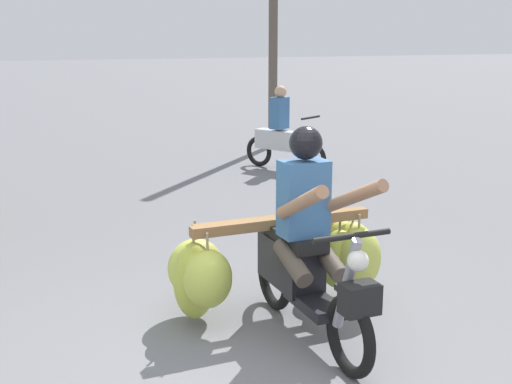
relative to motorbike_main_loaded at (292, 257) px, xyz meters
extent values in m
torus|color=black|center=(-0.05, -0.99, -0.22)|extent=(0.08, 0.56, 0.56)
torus|color=black|center=(-0.06, 0.21, -0.22)|extent=(0.08, 0.56, 0.56)
cube|color=black|center=(-0.05, -0.49, -0.18)|extent=(0.24, 0.56, 0.08)
cube|color=black|center=(-0.05, -0.09, 0.00)|extent=(0.28, 0.64, 0.36)
cube|color=black|center=(-0.05, -0.17, 0.22)|extent=(0.26, 0.60, 0.10)
cylinder|color=gray|center=(-0.05, -0.93, 0.12)|extent=(0.07, 0.28, 0.69)
cylinder|color=black|center=(-0.05, -0.97, 0.46)|extent=(0.56, 0.04, 0.04)
sphere|color=silver|center=(-0.05, -1.05, 0.32)|extent=(0.14, 0.14, 0.14)
cube|color=black|center=(-0.05, -1.09, 0.08)|extent=(0.24, 0.16, 0.20)
cube|color=black|center=(-0.05, -0.99, 0.08)|extent=(0.10, 0.28, 0.04)
cube|color=olive|center=(-0.05, 0.06, 0.28)|extent=(1.50, 0.11, 0.08)
cube|color=olive|center=(-0.06, 0.24, 0.25)|extent=(1.35, 0.09, 0.06)
ellipsoid|color=#BCC64C|center=(-0.70, -0.03, -0.07)|extent=(0.44, 0.42, 0.45)
cylinder|color=#998459|center=(-0.70, -0.03, 0.21)|extent=(0.02, 0.02, 0.16)
ellipsoid|color=#B7C147|center=(0.64, 0.16, -0.09)|extent=(0.45, 0.42, 0.52)
cylinder|color=#998459|center=(0.64, 0.16, 0.22)|extent=(0.02, 0.02, 0.15)
ellipsoid|color=#B4BE44|center=(-0.76, 0.15, -0.14)|extent=(0.39, 0.36, 0.62)
cylinder|color=#998459|center=(-0.76, 0.15, 0.21)|extent=(0.02, 0.02, 0.15)
ellipsoid|color=#BDC84D|center=(0.60, -0.02, -0.08)|extent=(0.43, 0.40, 0.52)
cylinder|color=#998459|center=(0.60, -0.02, 0.22)|extent=(0.02, 0.02, 0.14)
ellipsoid|color=#BEC84E|center=(-0.69, 0.33, -0.10)|extent=(0.52, 0.49, 0.47)
cylinder|color=#998459|center=(-0.69, 0.33, 0.20)|extent=(0.02, 0.02, 0.19)
ellipsoid|color=#B0BA40|center=(0.47, 0.08, -0.10)|extent=(0.41, 0.39, 0.50)
cylinder|color=#998459|center=(0.47, 0.08, 0.20)|extent=(0.02, 0.02, 0.17)
ellipsoid|color=#BAC54A|center=(0.57, 0.34, -0.05)|extent=(0.47, 0.43, 0.44)
cylinder|color=#998459|center=(0.57, 0.34, 0.21)|extent=(0.02, 0.02, 0.15)
cube|color=#386699|center=(-0.05, -0.29, 0.55)|extent=(0.34, 0.22, 0.56)
sphere|color=black|center=(-0.05, -0.31, 0.96)|extent=(0.24, 0.24, 0.24)
cylinder|color=#9E7051|center=(0.14, -0.63, 0.61)|extent=(0.15, 0.72, 0.39)
cylinder|color=#9E7051|center=(-0.25, -0.63, 0.61)|extent=(0.14, 0.72, 0.39)
cylinder|color=#4C4238|center=(0.09, -0.41, 0.12)|extent=(0.13, 0.44, 0.27)
cylinder|color=#4C4238|center=(-0.19, -0.41, 0.12)|extent=(0.13, 0.44, 0.27)
torus|color=black|center=(2.72, 4.89, -0.24)|extent=(0.32, 0.49, 0.52)
torus|color=black|center=(2.18, 5.85, -0.24)|extent=(0.32, 0.49, 0.52)
cube|color=silver|center=(2.40, 5.46, 0.00)|extent=(0.65, 0.90, 0.32)
cylinder|color=black|center=(2.69, 4.93, 0.42)|extent=(0.45, 0.28, 0.04)
cube|color=#386699|center=(2.39, 5.47, 0.45)|extent=(0.36, 0.32, 0.52)
sphere|color=tan|center=(2.40, 5.46, 0.80)|extent=(0.20, 0.20, 0.20)
cylinder|color=brown|center=(3.28, 7.74, 2.20)|extent=(0.18, 0.18, 5.39)
camera|label=1|loc=(-2.14, -4.42, 1.70)|focal=46.11mm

